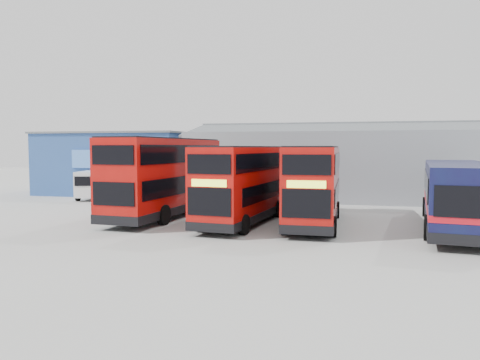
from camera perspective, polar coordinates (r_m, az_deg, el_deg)
ground_plane at (r=19.38m, az=-2.40°, el=-7.56°), size 120.00×120.00×0.00m
office_block at (r=41.07m, az=-14.27°, el=2.06°), size 12.30×8.32×5.12m
maintenance_shed at (r=38.35m, az=17.82°, el=1.89°), size 30.50×12.00×5.89m
double_decker_left at (r=26.42m, az=-8.99°, el=0.27°), size 3.31×10.56×4.40m
double_decker_centre at (r=24.04m, az=0.65°, el=-0.58°), size 3.23×9.51×3.95m
double_decker_right at (r=23.83m, az=9.07°, el=-0.67°), size 2.47×9.37×3.94m
single_decker_blue at (r=24.27m, az=24.86°, el=-1.86°), size 4.08×11.84×3.15m
panel_van at (r=36.97m, az=-16.97°, el=-0.35°), size 3.00×5.18×2.13m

